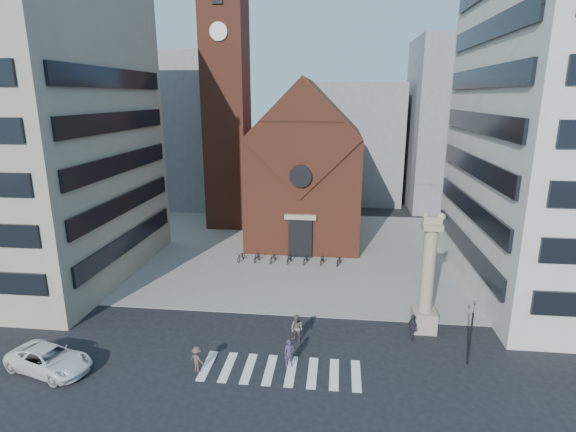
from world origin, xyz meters
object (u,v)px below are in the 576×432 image
object	(u,v)px
traffic_light	(471,331)
pedestrian_2	(413,328)
scooter_0	(241,256)
pedestrian_0	(289,353)
pedestrian_1	(297,329)
white_car	(49,359)
lion_column	(427,285)

from	to	relation	value
traffic_light	pedestrian_2	size ratio (longest dim) A/B	2.32
scooter_0	pedestrian_0	bearing A→B (deg)	-57.47
traffic_light	pedestrian_1	xyz separation A→B (m)	(-10.78, 1.41, -1.32)
white_car	pedestrian_1	bearing A→B (deg)	-55.35
lion_column	pedestrian_2	distance (m)	3.09
white_car	pedestrian_0	size ratio (longest dim) A/B	3.01
lion_column	traffic_light	xyz separation A→B (m)	(1.99, -4.00, -1.17)
traffic_light	pedestrian_1	bearing A→B (deg)	172.55
traffic_light	scooter_0	xyz separation A→B (m)	(-17.80, 16.05, -1.78)
traffic_light	pedestrian_0	xyz separation A→B (m)	(-10.97, -1.47, -1.40)
lion_column	pedestrian_0	xyz separation A→B (m)	(-8.98, -5.47, -2.57)
pedestrian_0	scooter_0	world-z (taller)	pedestrian_0
traffic_light	white_car	xyz separation A→B (m)	(-25.28, -3.56, -1.55)
lion_column	scooter_0	bearing A→B (deg)	142.68
pedestrian_1	lion_column	bearing A→B (deg)	49.26
lion_column	pedestrian_1	size ratio (longest dim) A/B	4.48
lion_column	pedestrian_0	distance (m)	10.82
scooter_0	lion_column	bearing A→B (deg)	-26.11
lion_column	white_car	distance (m)	24.64
lion_column	pedestrian_2	xyz separation A→B (m)	(-1.01, -1.46, -2.53)
lion_column	white_car	xyz separation A→B (m)	(-23.29, -7.56, -2.72)
white_car	pedestrian_1	xyz separation A→B (m)	(14.51, 4.97, 0.23)
lion_column	scooter_0	xyz separation A→B (m)	(-15.81, 12.05, -2.95)
pedestrian_1	scooter_0	xyz separation A→B (m)	(-7.03, 14.64, -0.46)
lion_column	traffic_light	distance (m)	4.62
lion_column	white_car	size ratio (longest dim) A/B	1.63
pedestrian_0	traffic_light	bearing A→B (deg)	-9.17
traffic_light	scooter_0	size ratio (longest dim) A/B	2.47
lion_column	traffic_light	size ratio (longest dim) A/B	2.02
white_car	pedestrian_2	world-z (taller)	pedestrian_2
traffic_light	scooter_0	world-z (taller)	traffic_light
pedestrian_0	pedestrian_2	size ratio (longest dim) A/B	0.96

